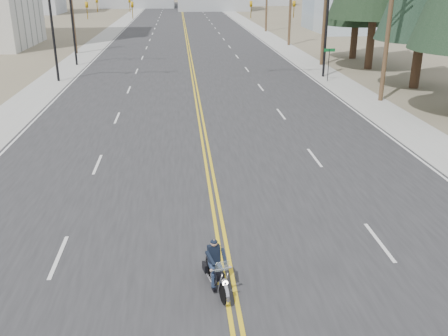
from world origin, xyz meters
TOP-DOWN VIEW (x-y plane):
  - ground_plane at (0.00, 0.00)m, footprint 400.00×400.00m
  - road at (0.00, 70.00)m, footprint 20.00×200.00m
  - sidewalk_left at (-11.50, 70.00)m, footprint 3.00×200.00m
  - sidewalk_right at (11.50, 70.00)m, footprint 3.00×200.00m
  - traffic_mast_left at (-8.98, 32.00)m, footprint 7.10×0.26m
  - traffic_mast_right at (8.98, 32.00)m, footprint 7.10×0.26m
  - traffic_mast_far at (-9.31, 40.00)m, footprint 6.10×0.26m
  - street_sign at (10.80, 30.00)m, footprint 0.90×0.06m
  - utility_pole_b at (12.50, 23.00)m, footprint 2.20×0.30m
  - utility_pole_c at (12.50, 38.00)m, footprint 2.20×0.30m
  - utility_pole_left at (-12.50, 48.00)m, footprint 2.20×0.30m
  - motorcyclist at (-0.36, 1.93)m, footprint 1.14×1.91m

SIDE VIEW (x-z plane):
  - ground_plane at x=0.00m, z-range 0.00..0.00m
  - road at x=0.00m, z-range 0.00..0.01m
  - sidewalk_left at x=-11.50m, z-range 0.00..0.01m
  - sidewalk_right at x=11.50m, z-range 0.00..0.01m
  - motorcyclist at x=-0.36m, z-range 0.00..1.39m
  - street_sign at x=10.80m, z-range 0.49..3.12m
  - traffic_mast_far at x=-9.31m, z-range 1.37..8.37m
  - traffic_mast_left at x=-8.98m, z-range 1.44..8.44m
  - traffic_mast_right at x=8.98m, z-range 1.44..8.44m
  - utility_pole_left at x=-12.50m, z-range 0.23..10.73m
  - utility_pole_c at x=12.50m, z-range 0.23..11.23m
  - utility_pole_b at x=12.50m, z-range 0.23..11.73m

